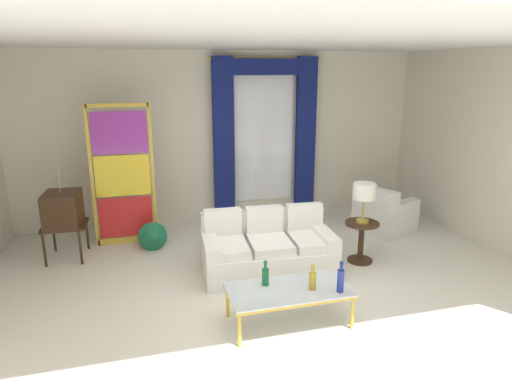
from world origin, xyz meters
name	(u,v)px	position (x,y,z in m)	size (l,w,h in m)	color
ground_plane	(272,291)	(0.00, 0.00, 0.00)	(16.00, 16.00, 0.00)	silver
wall_rear	(223,137)	(0.00, 3.06, 1.50)	(8.00, 0.12, 3.00)	silver
wall_right	(495,151)	(3.66, 0.60, 1.50)	(0.12, 7.00, 3.00)	silver
ceiling_slab	(256,41)	(0.00, 0.80, 3.02)	(8.00, 7.60, 0.04)	white
curtained_window	(265,123)	(0.75, 2.89, 1.74)	(2.00, 0.17, 2.70)	white
couch_white_long	(267,249)	(0.11, 0.63, 0.30)	(1.81, 1.02, 0.86)	white
coffee_table	(289,292)	(-0.04, -0.73, 0.38)	(1.32, 0.66, 0.41)	silver
bottle_blue_decanter	(265,275)	(-0.26, -0.57, 0.52)	(0.08, 0.08, 0.29)	#196B3D
bottle_crystal_tall	(341,279)	(0.46, -0.93, 0.55)	(0.07, 0.07, 0.35)	navy
bottle_amber_squat	(313,279)	(0.20, -0.80, 0.52)	(0.08, 0.08, 0.29)	gold
vintage_tv	(63,210)	(-2.60, 1.79, 0.73)	(0.62, 0.63, 1.35)	#382314
armchair_white	(383,215)	(2.46, 1.57, 0.29)	(1.07, 1.06, 0.80)	white
stained_glass_divider	(123,178)	(-1.75, 2.16, 1.06)	(0.95, 0.05, 2.20)	gold
peacock_figurine	(153,238)	(-1.37, 1.68, 0.22)	(0.44, 0.60, 0.50)	beige
round_side_table	(361,238)	(1.49, 0.54, 0.36)	(0.48, 0.48, 0.59)	#382314
table_lamp_brass	(364,193)	(1.49, 0.54, 1.03)	(0.32, 0.32, 0.57)	#B29338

